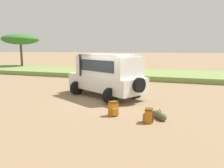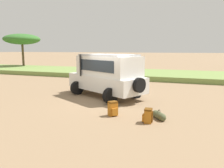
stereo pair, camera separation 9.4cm
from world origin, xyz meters
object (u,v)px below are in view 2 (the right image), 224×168
(duffel_bag_low_black_case, at_px, (159,115))
(safari_vehicle, at_px, (107,74))
(backpack_beside_front_wheel, at_px, (113,109))
(backpack_cluster_center, at_px, (148,116))
(acacia_tree_far_left, at_px, (22,39))

(duffel_bag_low_black_case, bearing_deg, safari_vehicle, 137.56)
(backpack_beside_front_wheel, relative_size, backpack_cluster_center, 1.12)
(safari_vehicle, relative_size, acacia_tree_far_left, 1.09)
(backpack_cluster_center, xyz_separation_m, duffel_bag_low_black_case, (0.33, 0.58, -0.12))
(backpack_beside_front_wheel, distance_m, duffel_bag_low_black_case, 1.86)
(backpack_cluster_center, distance_m, duffel_bag_low_black_case, 0.68)
(backpack_cluster_center, bearing_deg, backpack_beside_front_wheel, 166.43)
(safari_vehicle, height_order, backpack_beside_front_wheel, safari_vehicle)
(safari_vehicle, relative_size, backpack_cluster_center, 9.83)
(backpack_beside_front_wheel, xyz_separation_m, duffel_bag_low_black_case, (1.85, 0.21, -0.15))
(backpack_cluster_center, height_order, duffel_bag_low_black_case, backpack_cluster_center)
(duffel_bag_low_black_case, relative_size, acacia_tree_far_left, 0.15)
(backpack_beside_front_wheel, xyz_separation_m, backpack_cluster_center, (1.51, -0.37, -0.03))
(backpack_cluster_center, bearing_deg, duffel_bag_low_black_case, 60.23)
(backpack_cluster_center, relative_size, duffel_bag_low_black_case, 0.76)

